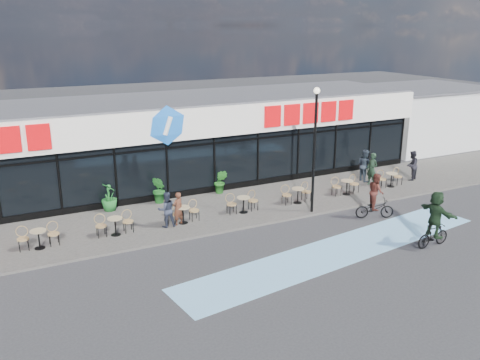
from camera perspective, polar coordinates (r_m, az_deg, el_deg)
The scene contains 23 objects.
ground at distance 19.30m, azimuth -1.26°, elevation -8.45°, with size 120.00×120.00×0.00m, color #28282B.
sidewalk at distance 23.11m, azimuth -6.04°, elevation -4.00°, with size 44.00×5.00×0.10m, color #534F4A.
bike_lane at distance 20.06m, azimuth 11.11°, elevation -7.74°, with size 14.00×2.20×0.01m, color #71ABD6.
building at distance 27.41m, azimuth -10.21°, elevation 4.17°, with size 30.60×6.57×4.75m.
neighbour_building at distance 39.17m, azimuth 19.58°, elevation 6.86°, with size 9.20×7.20×4.11m.
lamp_post at distance 22.62m, azimuth 8.39°, elevation 4.38°, with size 0.28×0.28×5.65m.
bistro_set_2 at distance 20.99m, azimuth -21.69°, elevation -5.91°, with size 1.54×0.62×0.90m.
bistro_set_3 at distance 21.34m, azimuth -13.89°, elevation -4.79°, with size 1.54×0.62×0.90m.
bistro_set_4 at distance 22.07m, azimuth -6.50°, elevation -3.64°, with size 1.54×0.62×0.90m.
bistro_set_5 at distance 23.15m, azimuth 0.29°, elevation -2.53°, with size 1.54×0.62×0.90m.
bistro_set_6 at distance 24.53m, azimuth 6.39°, elevation -1.50°, with size 1.54×0.62×0.90m.
bistro_set_7 at distance 26.17m, azimuth 11.78°, elevation -0.58°, with size 1.54×0.62×0.90m.
bistro_set_8 at distance 28.01m, azimuth 16.50°, elevation 0.24°, with size 1.54×0.62×0.90m.
potted_plant_left at distance 24.04m, azimuth -14.48°, elevation -1.84°, with size 0.73×0.73×1.31m, color #195A22.
potted_plant_mid at distance 24.50m, azimuth -9.05°, elevation -1.11°, with size 0.73×0.59×1.34m, color #18561C.
potted_plant_right at distance 25.69m, azimuth -2.19°, elevation -0.18°, with size 0.68×0.55×1.23m, color #1E601B.
patron_left at distance 21.76m, azimuth -6.98°, elevation -3.20°, with size 0.53×0.35×1.45m, color #4B281A.
patron_right at distance 21.58m, azimuth -8.26°, elevation -3.29°, with size 0.75×0.59×1.55m, color #272C3D.
pedestrian_a at distance 27.80m, azimuth 14.60°, elevation 1.18°, with size 0.64×0.42×1.76m, color black.
pedestrian_b at distance 28.51m, azimuth 13.83°, elevation 1.63°, with size 0.86×0.67×1.76m, color #27323E.
pedestrian_c at distance 29.38m, azimuth 18.72°, elevation 1.55°, with size 0.80×0.62×1.65m, color black.
cyclist_a at distance 20.97m, azimuth 21.06°, elevation -4.23°, with size 1.59×1.70×2.27m.
cyclist_b at distance 23.35m, azimuth 14.94°, elevation -2.25°, with size 1.82×1.23×2.08m.
Camera 1 is at (-7.39, -15.79, 8.28)m, focal length 38.00 mm.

